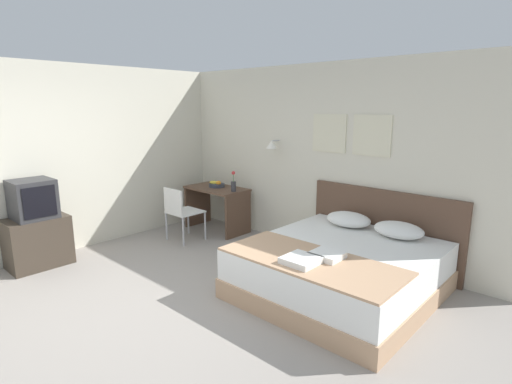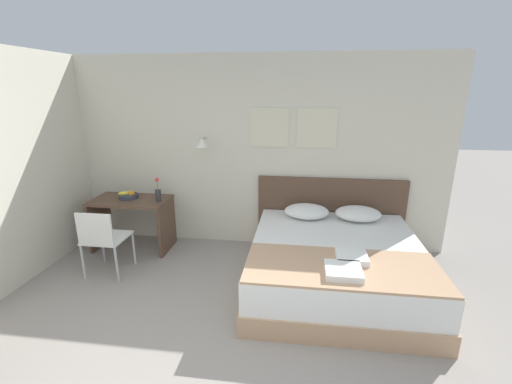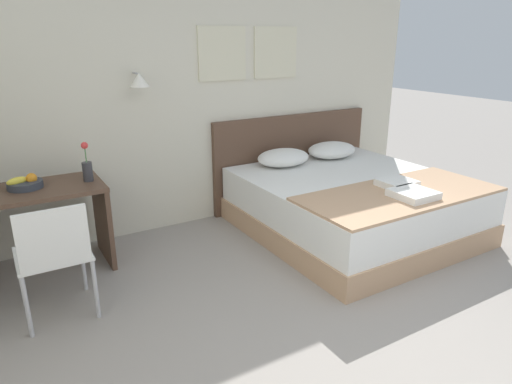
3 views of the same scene
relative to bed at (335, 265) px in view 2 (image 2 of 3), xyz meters
name	(u,v)px [view 2 (image 2 of 3)]	position (x,y,z in m)	size (l,w,h in m)	color
wall_back	(245,154)	(-1.21, 1.10, 1.06)	(5.56, 0.31, 2.65)	beige
bed	(335,265)	(0.00, 0.00, 0.00)	(1.90, 2.01, 0.56)	tan
headboard	(330,214)	(0.00, 1.04, 0.24)	(2.02, 0.06, 1.03)	brown
pillow_left	(307,211)	(-0.33, 0.74, 0.37)	(0.58, 0.44, 0.17)	white
pillow_right	(358,214)	(0.33, 0.74, 0.37)	(0.58, 0.44, 0.17)	white
throw_blanket	(342,267)	(0.00, -0.58, 0.29)	(1.85, 0.81, 0.02)	tan
folded_towel_near_foot	(352,257)	(0.10, -0.44, 0.33)	(0.30, 0.28, 0.06)	white
folded_towel_mid_bed	(343,271)	(-0.01, -0.73, 0.33)	(0.33, 0.32, 0.06)	white
desk	(132,215)	(-2.76, 0.66, 0.23)	(1.05, 0.60, 0.73)	brown
desk_chair	(102,237)	(-2.74, -0.12, 0.24)	(0.47, 0.47, 0.85)	white
fruit_bowl	(128,196)	(-2.80, 0.70, 0.49)	(0.27, 0.26, 0.11)	#333842
flower_vase	(158,193)	(-2.34, 0.64, 0.57)	(0.08, 0.08, 0.33)	#333338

